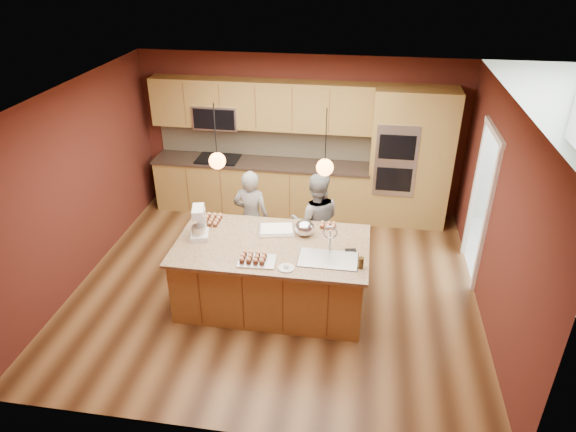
% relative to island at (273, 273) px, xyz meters
% --- Properties ---
extents(floor, '(5.50, 5.50, 0.00)m').
position_rel_island_xyz_m(floor, '(-0.03, 0.38, -0.46)').
color(floor, '#412613').
rests_on(floor, ground).
extents(ceiling, '(5.50, 5.50, 0.00)m').
position_rel_island_xyz_m(ceiling, '(-0.03, 0.38, 2.24)').
color(ceiling, white).
rests_on(ceiling, ground).
extents(wall_back, '(5.50, 0.00, 5.50)m').
position_rel_island_xyz_m(wall_back, '(-0.03, 2.88, 0.89)').
color(wall_back, '#4E1D16').
rests_on(wall_back, ground).
extents(wall_front, '(5.50, 0.00, 5.50)m').
position_rel_island_xyz_m(wall_front, '(-0.03, -2.12, 0.89)').
color(wall_front, '#4E1D16').
rests_on(wall_front, ground).
extents(wall_left, '(0.00, 5.00, 5.00)m').
position_rel_island_xyz_m(wall_left, '(-2.78, 0.38, 0.89)').
color(wall_left, '#4E1D16').
rests_on(wall_left, ground).
extents(wall_right, '(0.00, 5.00, 5.00)m').
position_rel_island_xyz_m(wall_right, '(2.72, 0.38, 0.89)').
color(wall_right, '#4E1D16').
rests_on(wall_right, ground).
extents(cabinet_run, '(3.74, 0.64, 2.30)m').
position_rel_island_xyz_m(cabinet_run, '(-0.71, 2.62, 0.52)').
color(cabinet_run, olive).
rests_on(cabinet_run, floor).
extents(oven_column, '(1.30, 0.62, 2.30)m').
position_rel_island_xyz_m(oven_column, '(1.81, 2.57, 0.69)').
color(oven_column, olive).
rests_on(oven_column, floor).
extents(doorway_trim, '(0.08, 1.11, 2.20)m').
position_rel_island_xyz_m(doorway_trim, '(2.70, 1.18, 0.59)').
color(doorway_trim, white).
rests_on(doorway_trim, wall_right).
extents(pendant_left, '(0.20, 0.20, 0.80)m').
position_rel_island_xyz_m(pendant_left, '(-0.65, 0.00, 1.54)').
color(pendant_left, black).
rests_on(pendant_left, ceiling).
extents(pendant_right, '(0.20, 0.20, 0.80)m').
position_rel_island_xyz_m(pendant_right, '(0.62, 0.00, 1.54)').
color(pendant_right, black).
rests_on(pendant_right, ceiling).
extents(island, '(2.46, 1.38, 1.28)m').
position_rel_island_xyz_m(island, '(0.00, 0.00, 0.00)').
color(island, olive).
rests_on(island, floor).
extents(person_left, '(0.58, 0.41, 1.48)m').
position_rel_island_xyz_m(person_left, '(-0.49, 0.94, 0.28)').
color(person_left, black).
rests_on(person_left, floor).
extents(person_right, '(0.81, 0.67, 1.49)m').
position_rel_island_xyz_m(person_right, '(0.45, 0.94, 0.28)').
color(person_right, slate).
rests_on(person_right, floor).
extents(stand_mixer, '(0.28, 0.34, 0.42)m').
position_rel_island_xyz_m(stand_mixer, '(-0.97, 0.05, 0.62)').
color(stand_mixer, white).
rests_on(stand_mixer, island).
extents(sheet_cake, '(0.54, 0.44, 0.05)m').
position_rel_island_xyz_m(sheet_cake, '(-0.01, 0.33, 0.46)').
color(sheet_cake, white).
rests_on(sheet_cake, island).
extents(cooling_rack, '(0.45, 0.33, 0.02)m').
position_rel_island_xyz_m(cooling_rack, '(-0.12, -0.42, 0.45)').
color(cooling_rack, silver).
rests_on(cooling_rack, island).
extents(mixing_bowl, '(0.25, 0.25, 0.22)m').
position_rel_island_xyz_m(mixing_bowl, '(0.37, 0.30, 0.54)').
color(mixing_bowl, silver).
rests_on(mixing_bowl, island).
extents(plate, '(0.20, 0.20, 0.01)m').
position_rel_island_xyz_m(plate, '(0.25, -0.51, 0.45)').
color(plate, silver).
rests_on(plate, island).
extents(tumbler, '(0.07, 0.07, 0.14)m').
position_rel_island_xyz_m(tumbler, '(1.11, -0.36, 0.51)').
color(tumbler, '#36260F').
rests_on(tumbler, island).
extents(phone, '(0.15, 0.10, 0.01)m').
position_rel_island_xyz_m(phone, '(0.98, 0.00, 0.45)').
color(phone, black).
rests_on(phone, island).
extents(cupcakes_left, '(0.24, 0.32, 0.07)m').
position_rel_island_xyz_m(cupcakes_left, '(-0.93, 0.45, 0.48)').
color(cupcakes_left, tan).
rests_on(cupcakes_left, island).
extents(cupcakes_rack, '(0.33, 0.24, 0.07)m').
position_rel_island_xyz_m(cupcakes_rack, '(-0.17, -0.41, 0.50)').
color(cupcakes_rack, tan).
rests_on(cupcakes_rack, island).
extents(cupcakes_right, '(0.23, 0.15, 0.07)m').
position_rel_island_xyz_m(cupcakes_right, '(0.65, 0.54, 0.48)').
color(cupcakes_right, tan).
rests_on(cupcakes_right, island).
extents(dryer, '(0.68, 0.69, 0.89)m').
position_rel_island_xyz_m(dryer, '(4.19, 1.94, -0.02)').
color(dryer, white).
rests_on(dryer, floor).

